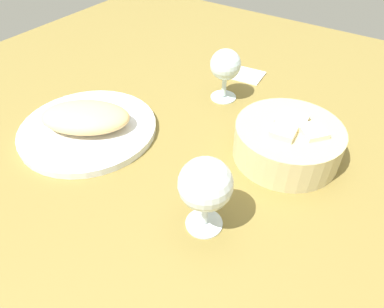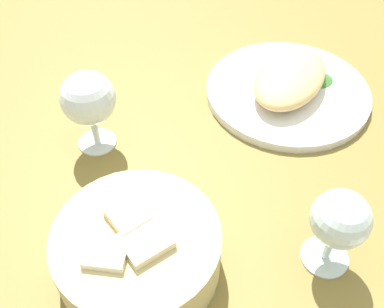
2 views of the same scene
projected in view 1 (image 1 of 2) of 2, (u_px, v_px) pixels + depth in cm
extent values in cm
cube|color=olive|center=(183.00, 137.00, 70.55)|extent=(140.00, 140.00, 2.00)
cylinder|color=white|center=(88.00, 129.00, 69.77)|extent=(27.03, 27.03, 1.40)
ellipsoid|color=#EBC27E|center=(85.00, 117.00, 67.84)|extent=(20.35, 17.58, 4.42)
cone|color=#3E7C36|center=(70.00, 111.00, 71.80)|extent=(4.91, 4.91, 1.57)
cylinder|color=#C7B882|center=(287.00, 142.00, 62.69)|extent=(19.14, 19.14, 6.46)
cube|color=beige|center=(311.00, 139.00, 60.20)|extent=(5.95, 5.88, 4.43)
cube|color=beige|center=(290.00, 129.00, 62.67)|extent=(5.26, 4.79, 5.01)
cube|color=beige|center=(282.00, 139.00, 59.94)|extent=(4.41, 4.80, 4.40)
cylinder|color=silver|center=(204.00, 223.00, 52.86)|extent=(5.66, 5.66, 0.60)
cylinder|color=silver|center=(204.00, 212.00, 51.24)|extent=(1.00, 1.00, 4.30)
sphere|color=silver|center=(206.00, 184.00, 47.26)|extent=(7.73, 7.73, 7.73)
cylinder|color=silver|center=(224.00, 97.00, 79.52)|extent=(5.78, 5.78, 0.60)
cylinder|color=silver|center=(225.00, 87.00, 77.91)|extent=(1.00, 1.00, 4.28)
sphere|color=silver|center=(226.00, 65.00, 74.28)|extent=(6.70, 6.70, 6.70)
cube|color=white|center=(241.00, 73.00, 87.68)|extent=(11.67, 8.11, 0.80)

